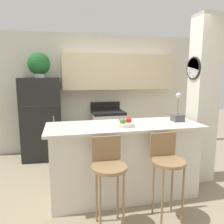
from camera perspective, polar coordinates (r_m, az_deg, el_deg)
name	(u,v)px	position (r m, az deg, el deg)	size (l,w,h in m)	color
ground_plane	(124,194)	(3.31, 3.05, -20.54)	(14.00, 14.00, 0.00)	gray
wall_back	(106,84)	(4.92, -1.47, 7.22)	(5.60, 0.38, 2.55)	silver
pillar_right	(202,100)	(3.67, 22.56, 2.85)	(0.38, 0.34, 2.55)	silver
counter_bar	(124,160)	(3.09, 3.14, -12.34)	(2.07, 0.76, 1.01)	silver
refrigerator	(42,118)	(4.61, -17.85, -1.61)	(0.76, 0.67, 1.62)	black
stove_range	(108,131)	(4.79, -1.08, -5.03)	(0.67, 0.63, 1.07)	silver
bar_stool_left	(109,168)	(2.42, -0.89, -14.47)	(0.38, 0.38, 0.99)	olive
bar_stool_right	(167,163)	(2.64, 14.17, -12.70)	(0.38, 0.38, 0.99)	olive
potted_plant_on_fridge	(39,64)	(4.54, -18.54, 11.73)	(0.43, 0.43, 0.48)	silver
orchid_vase	(178,115)	(3.27, 16.75, -0.72)	(0.15, 0.15, 0.41)	#4C4C51
fruit_bowl	(124,123)	(2.84, 3.19, -2.90)	(0.26, 0.26, 0.12)	silver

